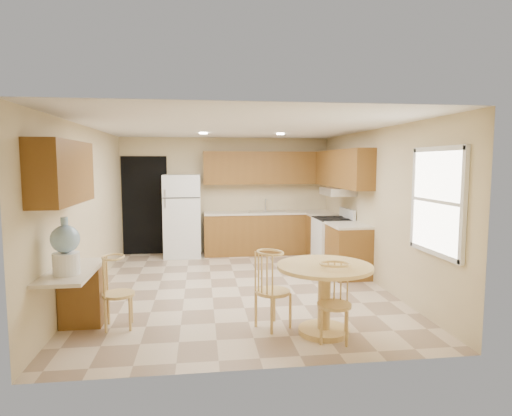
{
  "coord_description": "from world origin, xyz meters",
  "views": [
    {
      "loc": [
        -0.57,
        -6.59,
        1.95
      ],
      "look_at": [
        0.33,
        0.3,
        1.22
      ],
      "focal_mm": 30.0,
      "sensor_mm": 36.0,
      "label": 1
    }
  ],
  "objects": [
    {
      "name": "counter_back",
      "position": [
        0.88,
        2.45,
        0.89
      ],
      "size": [
        2.75,
        0.63,
        0.04
      ],
      "primitive_type": "cube",
      "color": "beige",
      "rests_on": "base_cab_back"
    },
    {
      "name": "upper_cab_back",
      "position": [
        0.88,
        2.58,
        1.85
      ],
      "size": [
        2.75,
        0.33,
        0.7
      ],
      "primitive_type": "cube",
      "color": "brown",
      "rests_on": "wall_back"
    },
    {
      "name": "wall_left",
      "position": [
        -2.25,
        0.0,
        1.25
      ],
      "size": [
        0.02,
        5.5,
        2.5
      ],
      "primitive_type": "cube",
      "color": "beige",
      "rests_on": "floor"
    },
    {
      "name": "counter_right_b",
      "position": [
        1.95,
        0.4,
        0.89
      ],
      "size": [
        0.63,
        0.8,
        0.04
      ],
      "primitive_type": "cube",
      "color": "beige",
      "rests_on": "base_cab_right_b"
    },
    {
      "name": "refrigerator",
      "position": [
        -0.95,
        2.4,
        0.86
      ],
      "size": [
        0.76,
        0.74,
        1.72
      ],
      "color": "white",
      "rests_on": "floor"
    },
    {
      "name": "doorway",
      "position": [
        -1.75,
        2.73,
        1.05
      ],
      "size": [
        0.9,
        0.02,
        2.1
      ],
      "primitive_type": "cube",
      "color": "black",
      "rests_on": "floor"
    },
    {
      "name": "stove",
      "position": [
        1.92,
        1.18,
        0.47
      ],
      "size": [
        0.65,
        0.76,
        1.09
      ],
      "color": "white",
      "rests_on": "floor"
    },
    {
      "name": "counter_right_a",
      "position": [
        1.95,
        1.85,
        0.89
      ],
      "size": [
        0.63,
        0.59,
        0.04
      ],
      "primitive_type": "cube",
      "color": "beige",
      "rests_on": "base_cab_right_a"
    },
    {
      "name": "base_cab_back",
      "position": [
        0.88,
        2.45,
        0.43
      ],
      "size": [
        2.75,
        0.6,
        0.87
      ],
      "primitive_type": "cube",
      "color": "brown",
      "rests_on": "floor"
    },
    {
      "name": "dining_table",
      "position": [
        0.82,
        -1.98,
        0.53
      ],
      "size": [
        1.09,
        1.09,
        0.8
      ],
      "rotation": [
        0.0,
        0.0,
        -0.02
      ],
      "color": "#E0BA70",
      "rests_on": "floor"
    },
    {
      "name": "wall_right",
      "position": [
        2.25,
        0.0,
        1.25
      ],
      "size": [
        0.02,
        5.5,
        2.5
      ],
      "primitive_type": "cube",
      "color": "beige",
      "rests_on": "floor"
    },
    {
      "name": "upper_cab_left",
      "position": [
        -2.08,
        -1.6,
        1.85
      ],
      "size": [
        0.33,
        1.4,
        0.7
      ],
      "primitive_type": "cube",
      "color": "brown",
      "rests_on": "wall_left"
    },
    {
      "name": "water_crock",
      "position": [
        -2.0,
        -1.9,
        1.05
      ],
      "size": [
        0.3,
        0.3,
        0.62
      ],
      "color": "white",
      "rests_on": "desk_top"
    },
    {
      "name": "base_cab_right_b",
      "position": [
        1.95,
        0.4,
        0.43
      ],
      "size": [
        0.6,
        0.8,
        0.87
      ],
      "primitive_type": "cube",
      "color": "brown",
      "rests_on": "floor"
    },
    {
      "name": "desk_top",
      "position": [
        -2.0,
        -1.7,
        0.75
      ],
      "size": [
        0.5,
        1.2,
        0.04
      ],
      "primitive_type": "cube",
      "color": "beige",
      "rests_on": "desk_pedestal"
    },
    {
      "name": "desk_pedestal",
      "position": [
        -2.0,
        -1.32,
        0.36
      ],
      "size": [
        0.48,
        0.42,
        0.72
      ],
      "primitive_type": "cube",
      "color": "brown",
      "rests_on": "floor"
    },
    {
      "name": "can_light_b",
      "position": [
        0.9,
        1.2,
        2.48
      ],
      "size": [
        0.14,
        0.14,
        0.02
      ],
      "primitive_type": "cylinder",
      "color": "white",
      "rests_on": "ceiling"
    },
    {
      "name": "chair_desk",
      "position": [
        -1.55,
        -1.58,
        0.52
      ],
      "size": [
        0.38,
        0.49,
        0.86
      ],
      "rotation": [
        0.0,
        0.0,
        -1.48
      ],
      "color": "#E0BA70",
      "rests_on": "floor"
    },
    {
      "name": "chair_table_a",
      "position": [
        0.27,
        -1.82,
        0.56
      ],
      "size": [
        0.41,
        0.52,
        0.92
      ],
      "rotation": [
        0.0,
        0.0,
        -1.03
      ],
      "color": "#E0BA70",
      "rests_on": "floor"
    },
    {
      "name": "chair_table_b",
      "position": [
        0.87,
        -2.28,
        0.52
      ],
      "size": [
        0.38,
        0.41,
        0.85
      ],
      "rotation": [
        0.0,
        0.0,
        2.84
      ],
      "color": "#E0BA70",
      "rests_on": "floor"
    },
    {
      "name": "can_light_a",
      "position": [
        -0.5,
        1.2,
        2.48
      ],
      "size": [
        0.14,
        0.14,
        0.02
      ],
      "primitive_type": "cylinder",
      "color": "white",
      "rests_on": "ceiling"
    },
    {
      "name": "base_cab_right_a",
      "position": [
        1.95,
        1.85,
        0.43
      ],
      "size": [
        0.6,
        0.59,
        0.87
      ],
      "primitive_type": "cube",
      "color": "brown",
      "rests_on": "floor"
    },
    {
      "name": "floor",
      "position": [
        0.0,
        0.0,
        0.0
      ],
      "size": [
        5.5,
        5.5,
        0.0
      ],
      "primitive_type": "plane",
      "color": "#CDB494",
      "rests_on": "ground"
    },
    {
      "name": "range_hood",
      "position": [
        2.0,
        1.18,
        1.42
      ],
      "size": [
        0.5,
        0.76,
        0.14
      ],
      "primitive_type": "cube",
      "color": "silver",
      "rests_on": "upper_cab_right"
    },
    {
      "name": "sink",
      "position": [
        0.85,
        2.45,
        0.91
      ],
      "size": [
        0.78,
        0.44,
        0.01
      ],
      "primitive_type": "cube",
      "color": "silver",
      "rests_on": "counter_back"
    },
    {
      "name": "upper_cab_right",
      "position": [
        2.08,
        1.21,
        1.85
      ],
      "size": [
        0.33,
        2.42,
        0.7
      ],
      "primitive_type": "cube",
      "color": "brown",
      "rests_on": "wall_right"
    },
    {
      "name": "wall_back",
      "position": [
        0.0,
        2.75,
        1.25
      ],
      "size": [
        4.5,
        0.02,
        2.5
      ],
      "primitive_type": "cube",
      "color": "beige",
      "rests_on": "floor"
    },
    {
      "name": "window",
      "position": [
        2.23,
        -1.85,
        1.5
      ],
      "size": [
        0.06,
        1.12,
        1.3
      ],
      "color": "white",
      "rests_on": "wall_right"
    },
    {
      "name": "ceiling",
      "position": [
        0.0,
        0.0,
        2.5
      ],
      "size": [
        4.5,
        5.5,
        0.02
      ],
      "primitive_type": "cube",
      "color": "white",
      "rests_on": "wall_back"
    },
    {
      "name": "wall_front",
      "position": [
        0.0,
        -2.75,
        1.25
      ],
      "size": [
        4.5,
        0.02,
        2.5
      ],
      "primitive_type": "cube",
      "color": "beige",
      "rests_on": "floor"
    }
  ]
}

